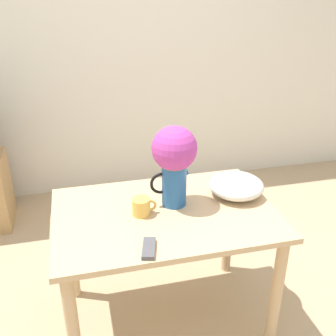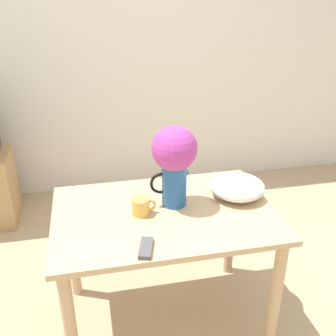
# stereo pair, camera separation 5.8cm
# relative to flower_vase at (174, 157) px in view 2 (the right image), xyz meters

# --- Properties ---
(ground_plane) EXTENTS (12.00, 12.00, 0.00)m
(ground_plane) POSITION_rel_flower_vase_xyz_m (-0.01, -0.20, -1.00)
(ground_plane) COLOR tan
(wall_back) EXTENTS (8.00, 0.05, 2.60)m
(wall_back) POSITION_rel_flower_vase_xyz_m (-0.01, 1.70, 0.30)
(wall_back) COLOR silver
(wall_back) RESTS_ON ground_plane
(table) EXTENTS (1.13, 0.76, 0.73)m
(table) POSITION_rel_flower_vase_xyz_m (-0.06, -0.07, -0.39)
(table) COLOR tan
(table) RESTS_ON ground_plane
(flower_vase) EXTENTS (0.24, 0.23, 0.43)m
(flower_vase) POSITION_rel_flower_vase_xyz_m (0.00, 0.00, 0.00)
(flower_vase) COLOR #235B9E
(flower_vase) RESTS_ON table
(coffee_mug) EXTENTS (0.13, 0.09, 0.09)m
(coffee_mug) POSITION_rel_flower_vase_xyz_m (-0.18, -0.06, -0.22)
(coffee_mug) COLOR gold
(coffee_mug) RESTS_ON table
(white_bowl) EXTENTS (0.30, 0.30, 0.11)m
(white_bowl) POSITION_rel_flower_vase_xyz_m (0.36, 0.01, -0.21)
(white_bowl) COLOR silver
(white_bowl) RESTS_ON table
(remote_control) EXTENTS (0.09, 0.15, 0.02)m
(remote_control) POSITION_rel_flower_vase_xyz_m (-0.21, -0.36, -0.26)
(remote_control) COLOR #4C4C51
(remote_control) RESTS_ON table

